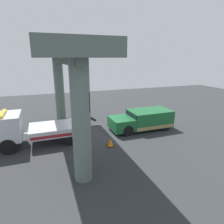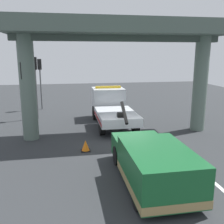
# 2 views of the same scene
# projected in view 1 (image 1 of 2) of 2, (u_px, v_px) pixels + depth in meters

# --- Properties ---
(ground_plane) EXTENTS (60.00, 40.00, 0.10)m
(ground_plane) POSITION_uv_depth(u_px,v_px,m) (92.00, 136.00, 14.95)
(ground_plane) COLOR #2D3033
(lane_stripe_west) EXTENTS (2.60, 0.16, 0.01)m
(lane_stripe_west) POSITION_uv_depth(u_px,v_px,m) (145.00, 119.00, 19.06)
(lane_stripe_west) COLOR silver
(lane_stripe_west) RESTS_ON ground
(lane_stripe_mid) EXTENTS (2.60, 0.16, 0.01)m
(lane_stripe_mid) POSITION_uv_depth(u_px,v_px,m) (85.00, 126.00, 17.07)
(lane_stripe_mid) COLOR silver
(lane_stripe_mid) RESTS_ON ground
(lane_stripe_east) EXTENTS (2.60, 0.16, 0.01)m
(lane_stripe_east) POSITION_uv_depth(u_px,v_px,m) (10.00, 135.00, 15.07)
(lane_stripe_east) COLOR silver
(lane_stripe_east) RESTS_ON ground
(tow_truck_white) EXTENTS (7.25, 2.42, 2.46)m
(tow_truck_white) POSITION_uv_depth(u_px,v_px,m) (28.00, 128.00, 13.13)
(tow_truck_white) COLOR silver
(tow_truck_white) RESTS_ON ground
(towed_van_green) EXTENTS (5.20, 2.22, 1.58)m
(towed_van_green) POSITION_uv_depth(u_px,v_px,m) (143.00, 120.00, 16.23)
(towed_van_green) COLOR #195B2D
(towed_van_green) RESTS_ON ground
(overpass_structure) EXTENTS (3.60, 12.36, 6.67)m
(overpass_structure) POSITION_uv_depth(u_px,v_px,m) (64.00, 62.00, 12.83)
(overpass_structure) COLOR #596B60
(overpass_structure) RESTS_ON ground
(traffic_light_near) EXTENTS (0.39, 0.32, 4.37)m
(traffic_light_near) POSITION_uv_depth(u_px,v_px,m) (86.00, 118.00, 8.79)
(traffic_light_near) COLOR #515456
(traffic_light_near) RESTS_ON ground
(traffic_cone_orange) EXTENTS (0.47, 0.47, 0.56)m
(traffic_cone_orange) POSITION_uv_depth(u_px,v_px,m) (110.00, 143.00, 13.10)
(traffic_cone_orange) COLOR orange
(traffic_cone_orange) RESTS_ON ground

